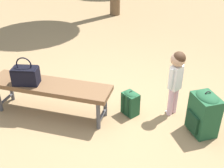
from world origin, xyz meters
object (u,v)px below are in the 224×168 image
object	(u,v)px
child_standing	(176,74)
park_bench	(50,88)
backpack_large	(204,112)
handbag	(26,75)
backpack_small	(130,102)

from	to	relation	value
child_standing	park_bench	bearing A→B (deg)	-168.27
park_bench	backpack_large	world-z (taller)	backpack_large
park_bench	handbag	distance (m)	0.34
handbag	backpack_small	world-z (taller)	handbag
handbag	backpack_large	bearing A→B (deg)	1.49
handbag	backpack_large	world-z (taller)	handbag
child_standing	backpack_large	bearing A→B (deg)	-41.56
handbag	backpack_large	size ratio (longest dim) A/B	0.64
child_standing	backpack_small	bearing A→B (deg)	-167.18
park_bench	child_standing	world-z (taller)	child_standing
park_bench	backpack_small	world-z (taller)	park_bench
park_bench	handbag	bearing A→B (deg)	-170.16
child_standing	backpack_small	distance (m)	0.70
park_bench	child_standing	bearing A→B (deg)	11.73
child_standing	backpack_large	world-z (taller)	child_standing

